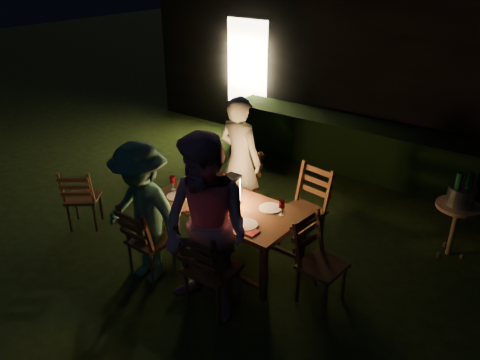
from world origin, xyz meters
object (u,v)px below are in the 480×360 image
Objects in this scene: bottle_bucket_b at (468,192)px; bottle_table at (209,187)px; chair_end at (320,277)px; side_table at (458,211)px; person_opp_right at (206,231)px; bottle_bucket_a at (456,192)px; chair_near_left at (150,252)px; chair_far_right at (303,222)px; chair_near_right at (212,283)px; chair_far_left at (238,199)px; lantern at (232,191)px; dining_table at (226,210)px; person_opp_left at (142,214)px; person_house_side at (240,160)px; chair_spare at (84,208)px; ice_bucket at (461,196)px.

bottle_table is at bearing -145.72° from bottle_bucket_b.
chair_end reaches higher than side_table.
person_opp_right is 5.88× the size of bottle_bucket_a.
chair_near_left is at bearing -106.59° from bottle_table.
person_opp_right reaches higher than chair_near_left.
side_table is at bearing -141.62° from chair_far_right.
person_opp_right is 6.72× the size of bottle_table.
chair_far_left is at bearing 115.83° from chair_near_right.
lantern reaches higher than bottle_bucket_a.
person_opp_left is at bearing -118.76° from dining_table.
lantern is 2.59m from side_table.
lantern is at bearing -142.80° from bottle_bucket_a.
person_house_side is at bearing 4.23° from chair_far_right.
person_opp_left is 5.68× the size of bottle_table.
lantern is at bearing 111.60° from chair_near_right.
person_house_side is at bearing 101.67° from bottle_table.
chair_spare is 1.33× the size of side_table.
bottle_bucket_a reaches higher than dining_table.
bottle_bucket_b is at bearing 37.27° from lantern.
person_opp_left is (-0.00, -0.05, 0.51)m from chair_near_left.
chair_spare is 2.13m from lantern.
chair_far_right is 2.81m from chair_spare.
chair_near_right is 0.56× the size of person_opp_right.
lantern reaches higher than chair_spare.
chair_far_right is at bearing 41.81° from bottle_table.
bottle_bucket_a is at bearing -156.90° from chair_far_left.
chair_spare and ice_bucket have the same top height.
lantern is at bearing -142.73° from bottle_bucket_b.
person_house_side is (-1.00, 0.08, 0.53)m from chair_far_right.
bottle_bucket_a is at bearing 39.40° from dining_table.
dining_table is 2.64m from side_table.
chair_near_left is 2.95× the size of bottle_bucket_b.
chair_far_right is at bearing -150.68° from ice_bucket.
ice_bucket is at bearing -161.00° from person_house_side.
chair_far_left is at bearing 4.67° from chair_spare.
ice_bucket is (1.67, 2.39, 0.47)m from chair_near_right.
chair_near_right reaches higher than chair_far_left.
dining_table is at bearing -142.58° from bottle_bucket_b.
chair_spare is at bearing -151.78° from ice_bucket.
person_house_side is at bearing -84.93° from chair_far_left.
bottle_table is (-0.25, 0.01, 0.21)m from dining_table.
chair_far_left is at bearing 102.42° from bottle_table.
person_opp_right is (0.90, -0.08, 0.66)m from chair_near_left.
person_opp_right is 6.27× the size of ice_bucket.
chair_near_left is at bearing -137.54° from side_table.
chair_spare is at bearing 47.47° from chair_far_left.
dining_table is at bearing 61.40° from chair_far_right.
chair_near_right reaches higher than bottle_bucket_a.
chair_end reaches higher than ice_bucket.
person_opp_left is 0.85m from bottle_table.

